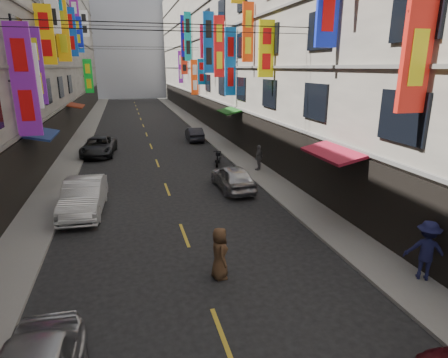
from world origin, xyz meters
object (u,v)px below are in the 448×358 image
pedestrian_rnear (426,250)px  car_left_mid (84,197)px  car_right_far (194,134)px  pedestrian_rfar (259,157)px  car_right_mid (233,177)px  scooter_far_right (218,159)px  car_left_far (99,146)px  pedestrian_crossing (220,253)px

pedestrian_rnear → car_left_mid: bearing=-2.7°
car_right_far → pedestrian_rfar: size_ratio=2.29×
car_right_mid → pedestrian_rfar: bearing=-132.0°
scooter_far_right → car_left_far: bearing=-13.2°
pedestrian_rnear → pedestrian_rfar: 13.33m
pedestrian_rnear → car_left_far: bearing=-26.2°
car_left_mid → car_right_mid: bearing=14.7°
car_left_mid → car_right_mid: 7.59m
car_left_far → car_right_far: 8.91m
pedestrian_rfar → car_left_far: bearing=-81.3°
scooter_far_right → pedestrian_rfar: 3.16m
scooter_far_right → pedestrian_rfar: bearing=151.2°
pedestrian_rfar → pedestrian_crossing: size_ratio=0.96×
car_left_mid → pedestrian_rfar: bearing=27.8°
scooter_far_right → pedestrian_rnear: size_ratio=0.92×
car_right_far → pedestrian_crossing: bearing=83.4°
pedestrian_rnear → pedestrian_crossing: 6.28m
car_right_far → pedestrian_rnear: size_ratio=1.95×
car_left_mid → pedestrian_crossing: 8.30m
car_left_mid → car_right_far: size_ratio=1.27×
pedestrian_rfar → pedestrian_crossing: bearing=20.0°
pedestrian_rfar → car_right_mid: bearing=5.1°
car_left_far → pedestrian_rfar: size_ratio=3.03×
pedestrian_rfar → pedestrian_rnear: bearing=47.7°
car_left_far → pedestrian_rfar: pedestrian_rfar is taller
car_left_mid → car_right_mid: (7.44, 1.51, -0.09)m
car_left_mid → pedestrian_crossing: pedestrian_crossing is taller
pedestrian_crossing → car_right_mid: bearing=-17.5°
pedestrian_rnear → pedestrian_rfar: pedestrian_rnear is taller
pedestrian_rfar → scooter_far_right: bearing=-93.1°
pedestrian_rnear → car_right_mid: bearing=-36.1°
car_left_mid → car_left_far: bearing=93.3°
car_right_far → car_left_far: bearing=27.9°
pedestrian_rfar → pedestrian_crossing: pedestrian_rfar is taller
car_right_far → car_left_mid: bearing=65.2°
scooter_far_right → car_left_mid: 10.56m
car_right_mid → pedestrian_crossing: (-2.84, -8.42, 0.16)m
car_right_far → pedestrian_crossing: size_ratio=2.19×
car_left_mid → pedestrian_rnear: 13.73m
scooter_far_right → car_left_mid: (-7.97, -6.92, 0.33)m
car_left_far → pedestrian_rfar: 12.52m
car_right_mid → car_right_far: car_right_mid is taller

